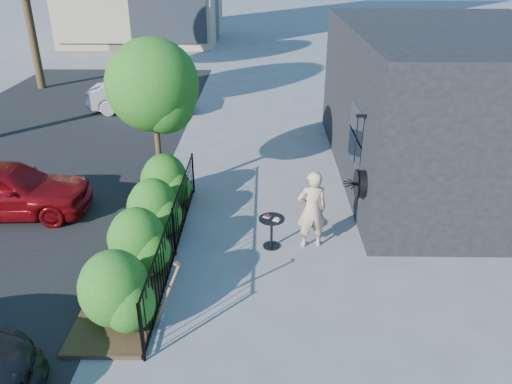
{
  "coord_description": "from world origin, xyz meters",
  "views": [
    {
      "loc": [
        0.33,
        -8.8,
        5.74
      ],
      "look_at": [
        0.17,
        0.57,
        1.2
      ],
      "focal_mm": 35.0,
      "sensor_mm": 36.0,
      "label": 1
    }
  ],
  "objects_px": {
    "patio_tree": "(155,91)",
    "woman": "(312,210)",
    "cafe_table": "(272,227)",
    "car_red": "(5,189)",
    "car_silver": "(143,95)",
    "shovel": "(166,299)"
  },
  "relations": [
    {
      "from": "shovel",
      "to": "car_silver",
      "type": "xyz_separation_m",
      "value": [
        -3.16,
        12.51,
        0.08
      ]
    },
    {
      "from": "woman",
      "to": "car_red",
      "type": "bearing_deg",
      "value": -20.47
    },
    {
      "from": "car_red",
      "to": "shovel",
      "type": "bearing_deg",
      "value": -133.59
    },
    {
      "from": "patio_tree",
      "to": "cafe_table",
      "type": "relative_size",
      "value": 5.34
    },
    {
      "from": "patio_tree",
      "to": "car_silver",
      "type": "distance_m",
      "value": 8.11
    },
    {
      "from": "cafe_table",
      "to": "woman",
      "type": "height_order",
      "value": "woman"
    },
    {
      "from": "patio_tree",
      "to": "car_silver",
      "type": "xyz_separation_m",
      "value": [
        -2.18,
        7.53,
        -2.09
      ]
    },
    {
      "from": "woman",
      "to": "car_silver",
      "type": "height_order",
      "value": "woman"
    },
    {
      "from": "patio_tree",
      "to": "woman",
      "type": "bearing_deg",
      "value": -33.09
    },
    {
      "from": "patio_tree",
      "to": "car_silver",
      "type": "height_order",
      "value": "patio_tree"
    },
    {
      "from": "woman",
      "to": "car_silver",
      "type": "distance_m",
      "value": 11.42
    },
    {
      "from": "woman",
      "to": "patio_tree",
      "type": "bearing_deg",
      "value": -43.17
    },
    {
      "from": "patio_tree",
      "to": "cafe_table",
      "type": "xyz_separation_m",
      "value": [
        2.74,
        -2.4,
        -2.28
      ]
    },
    {
      "from": "car_silver",
      "to": "cafe_table",
      "type": "bearing_deg",
      "value": -152.83
    },
    {
      "from": "shovel",
      "to": "woman",
      "type": "bearing_deg",
      "value": 45.6
    },
    {
      "from": "car_red",
      "to": "woman",
      "type": "bearing_deg",
      "value": -102.86
    },
    {
      "from": "woman",
      "to": "shovel",
      "type": "bearing_deg",
      "value": 35.52
    },
    {
      "from": "patio_tree",
      "to": "car_red",
      "type": "xyz_separation_m",
      "value": [
        -3.55,
        -1.02,
        -2.1
      ]
    },
    {
      "from": "patio_tree",
      "to": "shovel",
      "type": "xyz_separation_m",
      "value": [
        0.98,
        -4.98,
        -2.18
      ]
    },
    {
      "from": "cafe_table",
      "to": "car_silver",
      "type": "relative_size",
      "value": 0.18
    },
    {
      "from": "car_red",
      "to": "car_silver",
      "type": "xyz_separation_m",
      "value": [
        1.37,
        8.55,
        0.0
      ]
    },
    {
      "from": "patio_tree",
      "to": "woman",
      "type": "distance_m",
      "value": 4.67
    }
  ]
}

